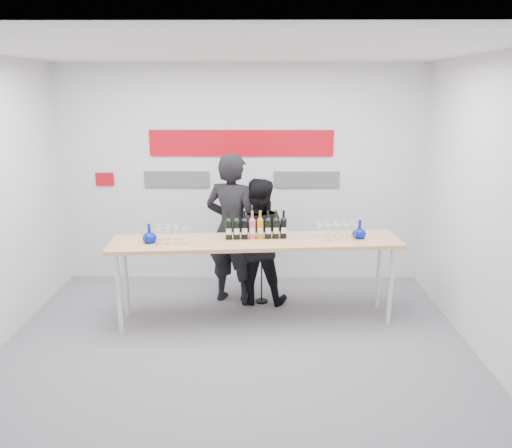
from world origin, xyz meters
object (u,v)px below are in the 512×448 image
Objects in this scene: presenter_left at (232,229)px; mic_stand at (262,271)px; presenter_right at (257,241)px; tasting_table at (256,246)px.

mic_stand is at bearing -166.09° from presenter_left.
presenter_left is 1.20× the size of presenter_right.
presenter_right is at bearing 84.15° from tasting_table.
mic_stand is at bearing 77.61° from tasting_table.
tasting_table is at bearing 139.06° from presenter_left.
tasting_table is 0.63m from presenter_left.
presenter_right is 1.16× the size of mic_stand.
presenter_right reaches higher than tasting_table.
tasting_table is 0.71m from mic_stand.
presenter_left is 0.35m from presenter_right.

